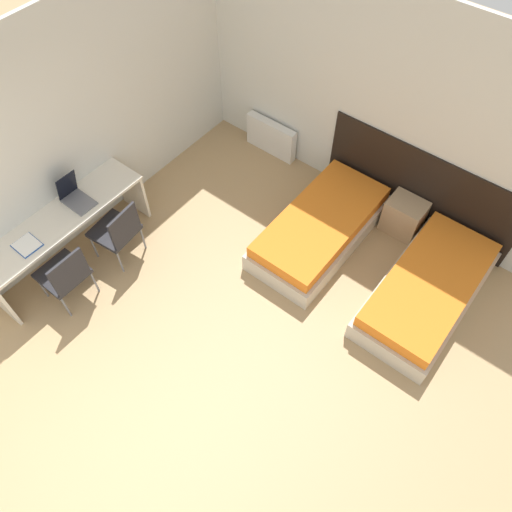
{
  "coord_description": "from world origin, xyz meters",
  "views": [
    {
      "loc": [
        1.93,
        -0.02,
        4.9
      ],
      "look_at": [
        0.0,
        2.43,
        0.55
      ],
      "focal_mm": 35.0,
      "sensor_mm": 36.0,
      "label": 1
    }
  ],
  "objects_px": {
    "chair_near_laptop": "(118,230)",
    "laptop": "(75,196)",
    "bed_near_window": "(320,228)",
    "chair_near_notebook": "(65,274)",
    "nightstand": "(404,216)",
    "bed_near_door": "(427,290)"
  },
  "relations": [
    {
      "from": "bed_near_window",
      "to": "nightstand",
      "type": "height_order",
      "value": "nightstand"
    },
    {
      "from": "laptop",
      "to": "chair_near_laptop",
      "type": "bearing_deg",
      "value": 12.36
    },
    {
      "from": "bed_near_window",
      "to": "chair_near_notebook",
      "type": "relative_size",
      "value": 2.22
    },
    {
      "from": "chair_near_laptop",
      "to": "laptop",
      "type": "bearing_deg",
      "value": -174.06
    },
    {
      "from": "nightstand",
      "to": "laptop",
      "type": "xyz_separation_m",
      "value": [
        -2.89,
        -2.51,
        0.57
      ]
    },
    {
      "from": "bed_near_window",
      "to": "nightstand",
      "type": "xyz_separation_m",
      "value": [
        0.71,
        0.76,
        0.03
      ]
    },
    {
      "from": "bed_near_door",
      "to": "nightstand",
      "type": "relative_size",
      "value": 3.98
    },
    {
      "from": "bed_near_window",
      "to": "chair_near_notebook",
      "type": "distance_m",
      "value": 2.96
    },
    {
      "from": "nightstand",
      "to": "chair_near_laptop",
      "type": "distance_m",
      "value": 3.42
    },
    {
      "from": "chair_near_laptop",
      "to": "laptop",
      "type": "xyz_separation_m",
      "value": [
        -0.48,
        -0.1,
        0.33
      ]
    },
    {
      "from": "chair_near_notebook",
      "to": "laptop",
      "type": "bearing_deg",
      "value": 126.01
    },
    {
      "from": "bed_near_door",
      "to": "chair_near_laptop",
      "type": "distance_m",
      "value": 3.54
    },
    {
      "from": "bed_near_window",
      "to": "laptop",
      "type": "relative_size",
      "value": 5.14
    },
    {
      "from": "nightstand",
      "to": "chair_near_notebook",
      "type": "distance_m",
      "value": 3.99
    },
    {
      "from": "chair_near_laptop",
      "to": "laptop",
      "type": "relative_size",
      "value": 2.31
    },
    {
      "from": "bed_near_door",
      "to": "chair_near_laptop",
      "type": "relative_size",
      "value": 2.22
    },
    {
      "from": "bed_near_window",
      "to": "chair_near_laptop",
      "type": "height_order",
      "value": "chair_near_laptop"
    },
    {
      "from": "bed_near_window",
      "to": "laptop",
      "type": "distance_m",
      "value": 2.85
    },
    {
      "from": "chair_near_notebook",
      "to": "laptop",
      "type": "relative_size",
      "value": 2.31
    },
    {
      "from": "chair_near_laptop",
      "to": "nightstand",
      "type": "bearing_deg",
      "value": 39.25
    },
    {
      "from": "bed_near_door",
      "to": "chair_near_notebook",
      "type": "distance_m",
      "value": 3.95
    },
    {
      "from": "bed_near_door",
      "to": "chair_near_notebook",
      "type": "height_order",
      "value": "chair_near_notebook"
    }
  ]
}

